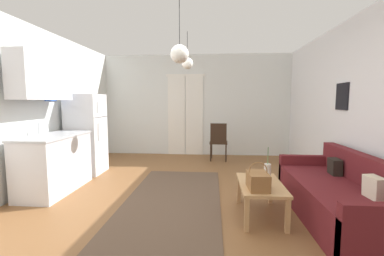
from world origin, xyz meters
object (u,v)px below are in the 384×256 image
at_px(handbag, 258,181).
at_px(refrigerator, 87,134).
at_px(couch, 341,198).
at_px(pendant_lamp_near, 180,54).
at_px(accent_chair, 219,140).
at_px(bamboo_vase, 267,171).
at_px(coffee_table, 261,188).
at_px(pendant_lamp_far, 187,63).

bearing_deg(handbag, refrigerator, 147.23).
relative_size(couch, pendant_lamp_near, 2.63).
bearing_deg(accent_chair, bamboo_vase, 104.92).
bearing_deg(refrigerator, couch, -23.43).
relative_size(coffee_table, bamboo_vase, 2.14).
bearing_deg(pendant_lamp_far, handbag, -59.98).
distance_m(refrigerator, pendant_lamp_far, 2.44).
bearing_deg(pendant_lamp_near, couch, 1.35).
bearing_deg(bamboo_vase, handbag, -115.45).
xyz_separation_m(handbag, accent_chair, (-0.38, 3.19, -0.02)).
height_order(bamboo_vase, pendant_lamp_far, pendant_lamp_far).
distance_m(couch, coffee_table, 0.96).
height_order(accent_chair, pendant_lamp_near, pendant_lamp_near).
bearing_deg(refrigerator, bamboo_vase, -25.67).
distance_m(coffee_table, bamboo_vase, 0.27).
distance_m(bamboo_vase, pendant_lamp_near, 1.85).
distance_m(couch, pendant_lamp_near, 2.60).
relative_size(accent_chair, pendant_lamp_far, 1.40).
distance_m(bamboo_vase, pendant_lamp_far, 2.36).
bearing_deg(couch, pendant_lamp_near, -178.65).
relative_size(handbag, accent_chair, 0.38).
bearing_deg(handbag, couch, 10.49).
relative_size(couch, refrigerator, 1.30).
distance_m(couch, bamboo_vase, 0.90).
xyz_separation_m(bamboo_vase, pendant_lamp_far, (-1.17, 1.30, 1.58)).
bearing_deg(pendant_lamp_near, accent_chair, 79.97).
height_order(coffee_table, bamboo_vase, bamboo_vase).
bearing_deg(accent_chair, couch, 118.48).
bearing_deg(coffee_table, pendant_lamp_near, -175.58).
xyz_separation_m(coffee_table, bamboo_vase, (0.12, 0.18, 0.16)).
bearing_deg(coffee_table, pendant_lamp_far, 125.57).
height_order(bamboo_vase, refrigerator, refrigerator).
xyz_separation_m(coffee_table, handbag, (-0.08, -0.22, 0.16)).
bearing_deg(pendant_lamp_far, pendant_lamp_near, -87.73).
bearing_deg(handbag, bamboo_vase, 64.55).
relative_size(handbag, pendant_lamp_near, 0.44).
distance_m(couch, refrigerator, 4.44).
bearing_deg(refrigerator, accent_chair, 25.27).
distance_m(refrigerator, pendant_lamp_near, 3.02).
relative_size(couch, handbag, 5.91).
bearing_deg(pendant_lamp_near, coffee_table, 4.42).
bearing_deg(bamboo_vase, couch, -14.15).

